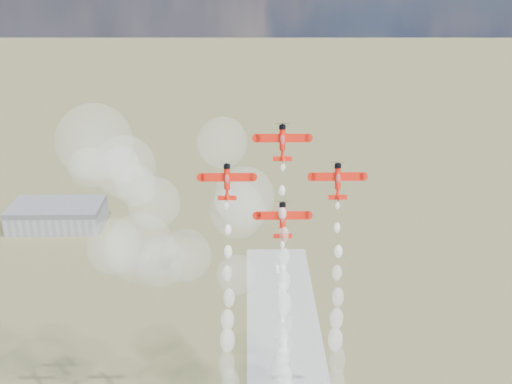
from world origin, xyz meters
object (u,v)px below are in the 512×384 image
at_px(plane_left, 227,181).
at_px(plane_right, 338,180).
at_px(plane_lead, 282,142).
at_px(plane_slot, 283,219).
at_px(hangar, 57,215).

bearing_deg(plane_left, plane_right, 0.00).
bearing_deg(plane_right, plane_left, 180.00).
bearing_deg(plane_lead, plane_right, -12.32).
bearing_deg(plane_left, plane_slot, -12.32).
height_order(hangar, plane_right, plane_right).
height_order(plane_right, plane_slot, plane_right).
relative_size(plane_right, plane_slot, 1.00).
bearing_deg(plane_lead, hangar, 123.11).
bearing_deg(plane_left, plane_lead, 12.32).
relative_size(hangar, plane_left, 4.23).
height_order(plane_lead, plane_left, plane_lead).
bearing_deg(plane_right, hangar, 125.49).
distance_m(hangar, plane_lead, 229.70).
relative_size(plane_lead, plane_right, 1.00).
xyz_separation_m(plane_left, plane_right, (25.12, 0.00, 0.00)).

